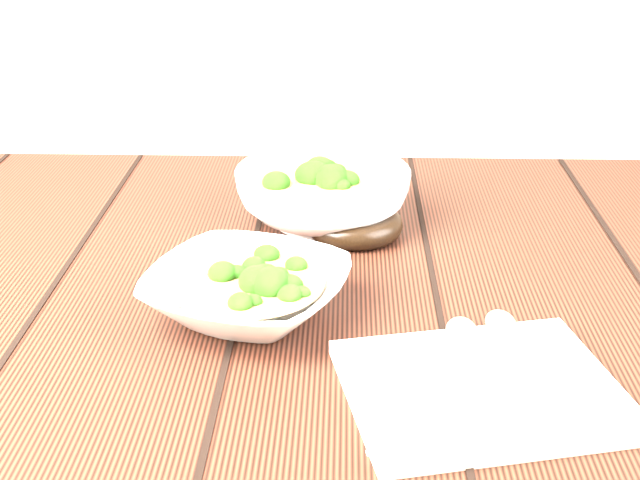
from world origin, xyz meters
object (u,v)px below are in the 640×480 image
trivet (354,224)px  napkin (481,389)px  table (268,371)px  soup_bowl_back (323,194)px  soup_bowl_front (247,291)px

trivet → napkin: size_ratio=0.51×
table → trivet: bearing=49.6°
trivet → table: bearing=-130.4°
soup_bowl_back → trivet: (0.04, -0.04, -0.02)m
table → soup_bowl_back: bearing=69.5°
table → napkin: (0.20, -0.22, 0.13)m
table → trivet: (0.10, 0.11, 0.13)m
soup_bowl_front → napkin: soup_bowl_front is taller
soup_bowl_back → napkin: (0.14, -0.37, -0.03)m
table → soup_bowl_back: 0.23m
soup_bowl_back → trivet: bearing=-47.2°
table → soup_bowl_front: size_ratio=4.94×
trivet → soup_bowl_front: bearing=-118.2°
table → napkin: 0.32m
soup_bowl_front → trivet: (0.11, 0.20, -0.01)m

